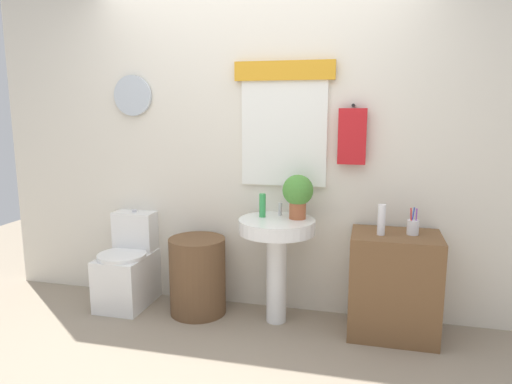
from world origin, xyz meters
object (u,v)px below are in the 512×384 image
(toilet, at_px, (129,269))
(toothbrush_cup, at_px, (413,227))
(laundry_hamper, at_px, (198,276))
(potted_plant, at_px, (298,193))
(lotion_bottle, at_px, (381,220))
(pedestal_sink, at_px, (277,243))
(soap_bottle, at_px, (262,205))
(wooden_cabinet, at_px, (394,285))

(toilet, distance_m, toothbrush_cup, 2.23)
(laundry_hamper, relative_size, toothbrush_cup, 3.23)
(toothbrush_cup, bearing_deg, potted_plant, 177.14)
(laundry_hamper, height_order, lotion_bottle, lotion_bottle)
(laundry_hamper, relative_size, pedestal_sink, 0.76)
(lotion_bottle, bearing_deg, potted_plant, 170.36)
(lotion_bottle, bearing_deg, pedestal_sink, 176.86)
(laundry_hamper, xyz_separation_m, soap_bottle, (0.50, 0.05, 0.57))
(toilet, xyz_separation_m, potted_plant, (1.37, 0.03, 0.68))
(wooden_cabinet, relative_size, soap_bottle, 4.19)
(pedestal_sink, bearing_deg, potted_plant, 23.20)
(laundry_hamper, height_order, potted_plant, potted_plant)
(soap_bottle, distance_m, lotion_bottle, 0.85)
(pedestal_sink, height_order, soap_bottle, soap_bottle)
(soap_bottle, bearing_deg, toilet, -179.02)
(wooden_cabinet, height_order, soap_bottle, soap_bottle)
(lotion_bottle, relative_size, toothbrush_cup, 1.14)
(soap_bottle, relative_size, potted_plant, 0.54)
(pedestal_sink, height_order, wooden_cabinet, pedestal_sink)
(pedestal_sink, height_order, toothbrush_cup, toothbrush_cup)
(potted_plant, distance_m, toothbrush_cup, 0.82)
(pedestal_sink, height_order, potted_plant, potted_plant)
(toilet, distance_m, lotion_bottle, 2.04)
(toilet, bearing_deg, pedestal_sink, -1.44)
(wooden_cabinet, relative_size, toothbrush_cup, 3.94)
(toilet, distance_m, wooden_cabinet, 2.07)
(wooden_cabinet, bearing_deg, toothbrush_cup, 10.82)
(toilet, xyz_separation_m, pedestal_sink, (1.23, -0.03, 0.31))
(potted_plant, xyz_separation_m, lotion_bottle, (0.59, -0.10, -0.14))
(toilet, relative_size, laundry_hamper, 1.26)
(toothbrush_cup, bearing_deg, laundry_hamper, -179.26)
(laundry_hamper, xyz_separation_m, potted_plant, (0.76, 0.06, 0.68))
(potted_plant, relative_size, lotion_bottle, 1.53)
(soap_bottle, bearing_deg, laundry_hamper, -174.33)
(pedestal_sink, bearing_deg, laundry_hamper, 180.00)
(pedestal_sink, xyz_separation_m, wooden_cabinet, (0.83, 0.00, -0.24))
(potted_plant, height_order, lotion_bottle, potted_plant)
(toothbrush_cup, bearing_deg, toilet, 179.72)
(laundry_hamper, bearing_deg, potted_plant, 4.49)
(soap_bottle, relative_size, toothbrush_cup, 0.94)
(potted_plant, bearing_deg, laundry_hamper, -175.51)
(toilet, bearing_deg, potted_plant, 1.22)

